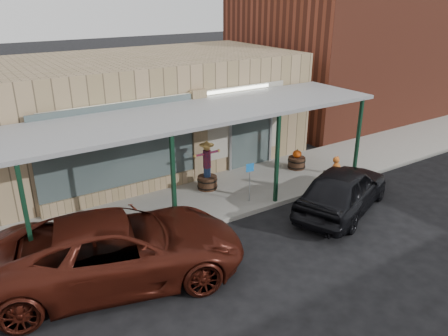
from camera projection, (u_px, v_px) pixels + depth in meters
ground at (274, 252)px, 11.59m from camera, size 120.00×120.00×0.00m
sidewalk at (204, 200)px, 14.35m from camera, size 40.00×3.20×0.15m
storefront at (144, 111)px, 17.14m from camera, size 12.00×6.25×4.20m
awning at (203, 113)px, 13.22m from camera, size 12.00×3.00×3.04m
block_buildings_near at (176, 60)px, 18.34m from camera, size 61.00×8.00×8.00m
barrel_scarecrow at (207, 173)px, 14.81m from camera, size 1.03×0.83×1.72m
barrel_pumpkin at (297, 161)px, 16.66m from camera, size 0.68×0.68×0.77m
handicap_sign at (250, 177)px, 13.78m from camera, size 0.27×0.06×1.30m
parked_sedan at (343, 189)px, 13.53m from camera, size 4.70×3.24×1.51m
car_maroon at (119, 249)px, 10.24m from camera, size 6.45×4.18×1.65m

